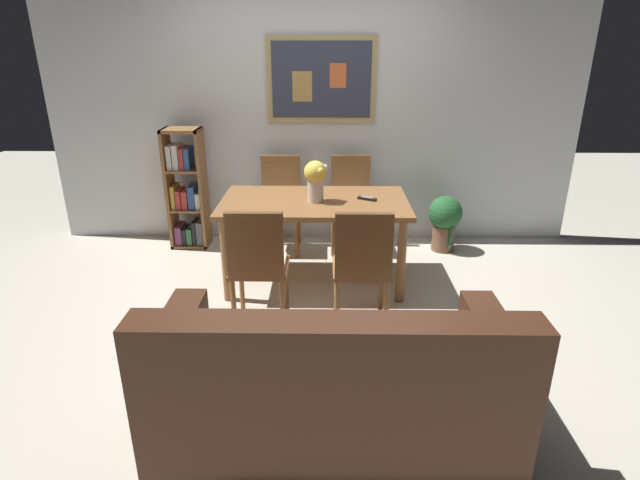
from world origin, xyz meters
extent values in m
plane|color=beige|center=(0.00, 0.00, 0.00)|extent=(12.00, 12.00, 0.00)
cube|color=silver|center=(0.00, 1.64, 1.30)|extent=(5.20, 0.10, 2.60)
cube|color=tan|center=(0.08, 1.57, 1.60)|extent=(1.04, 0.02, 0.79)
cube|color=#33384C|center=(0.08, 1.56, 1.60)|extent=(0.94, 0.01, 0.69)
cube|color=tan|center=(-0.10, 1.55, 1.54)|extent=(0.19, 0.00, 0.28)
cube|color=#D86633|center=(0.24, 1.55, 1.64)|extent=(0.16, 0.00, 0.22)
cube|color=brown|center=(0.04, 0.53, 0.71)|extent=(1.52, 0.87, 0.04)
cylinder|color=brown|center=(-0.64, 0.18, 0.34)|extent=(0.07, 0.07, 0.69)
cylinder|color=brown|center=(0.72, 0.18, 0.34)|extent=(0.07, 0.07, 0.69)
cylinder|color=brown|center=(-0.64, 0.89, 0.34)|extent=(0.07, 0.07, 0.69)
cylinder|color=brown|center=(0.72, 0.89, 0.34)|extent=(0.07, 0.07, 0.69)
cube|color=brown|center=(0.39, -0.16, 0.44)|extent=(0.40, 0.40, 0.03)
cube|color=beige|center=(0.39, -0.16, 0.47)|extent=(0.36, 0.36, 0.03)
cylinder|color=brown|center=(0.22, -0.33, 0.21)|extent=(0.04, 0.04, 0.42)
cylinder|color=brown|center=(0.56, -0.33, 0.21)|extent=(0.04, 0.04, 0.42)
cylinder|color=brown|center=(0.22, 0.01, 0.21)|extent=(0.04, 0.04, 0.42)
cylinder|color=brown|center=(0.56, 0.01, 0.21)|extent=(0.04, 0.04, 0.42)
cube|color=brown|center=(0.39, -0.34, 0.68)|extent=(0.38, 0.04, 0.46)
cube|color=brown|center=(0.39, -0.34, 0.88)|extent=(0.38, 0.05, 0.06)
cube|color=brown|center=(0.37, 1.24, 0.44)|extent=(0.40, 0.40, 0.03)
cube|color=beige|center=(0.37, 1.24, 0.47)|extent=(0.36, 0.36, 0.03)
cylinder|color=brown|center=(0.54, 1.41, 0.21)|extent=(0.04, 0.04, 0.42)
cylinder|color=brown|center=(0.20, 1.41, 0.21)|extent=(0.04, 0.04, 0.42)
cylinder|color=brown|center=(0.54, 1.07, 0.21)|extent=(0.04, 0.04, 0.42)
cylinder|color=brown|center=(0.20, 1.07, 0.21)|extent=(0.04, 0.04, 0.42)
cube|color=brown|center=(0.37, 1.42, 0.68)|extent=(0.38, 0.04, 0.46)
cube|color=brown|center=(0.37, 1.42, 0.88)|extent=(0.38, 0.05, 0.06)
cube|color=brown|center=(-0.33, -0.16, 0.44)|extent=(0.40, 0.40, 0.03)
cube|color=beige|center=(-0.33, -0.16, 0.47)|extent=(0.36, 0.36, 0.03)
cylinder|color=brown|center=(-0.50, -0.33, 0.21)|extent=(0.04, 0.04, 0.42)
cylinder|color=brown|center=(-0.16, -0.33, 0.21)|extent=(0.04, 0.04, 0.42)
cylinder|color=brown|center=(-0.50, 0.01, 0.21)|extent=(0.04, 0.04, 0.42)
cylinder|color=brown|center=(-0.16, 0.01, 0.21)|extent=(0.04, 0.04, 0.42)
cube|color=brown|center=(-0.33, -0.34, 0.68)|extent=(0.38, 0.04, 0.46)
cube|color=brown|center=(-0.33, -0.34, 0.88)|extent=(0.38, 0.05, 0.06)
cube|color=brown|center=(-0.31, 1.22, 0.44)|extent=(0.40, 0.40, 0.03)
cube|color=beige|center=(-0.31, 1.22, 0.47)|extent=(0.36, 0.36, 0.03)
cylinder|color=brown|center=(-0.14, 1.39, 0.21)|extent=(0.04, 0.04, 0.42)
cylinder|color=brown|center=(-0.48, 1.39, 0.21)|extent=(0.04, 0.04, 0.42)
cylinder|color=brown|center=(-0.14, 1.05, 0.21)|extent=(0.04, 0.04, 0.42)
cylinder|color=brown|center=(-0.48, 1.05, 0.21)|extent=(0.04, 0.04, 0.42)
cube|color=brown|center=(-0.31, 1.40, 0.68)|extent=(0.38, 0.04, 0.46)
cube|color=brown|center=(-0.31, 1.40, 0.88)|extent=(0.38, 0.05, 0.06)
cube|color=#472819|center=(0.18, -1.24, 0.20)|extent=(1.80, 0.84, 0.40)
cube|color=#472819|center=(0.18, -1.56, 0.62)|extent=(1.80, 0.20, 0.44)
cube|color=#472819|center=(-0.63, -1.24, 0.51)|extent=(0.18, 0.80, 0.22)
cube|color=#472819|center=(0.99, -1.24, 0.51)|extent=(0.18, 0.80, 0.22)
cube|color=maroon|center=(-0.27, -1.42, 0.56)|extent=(0.32, 0.16, 0.33)
cube|color=#334C72|center=(0.18, -1.42, 0.56)|extent=(0.32, 0.16, 0.33)
cube|color=brown|center=(-1.40, 1.34, 0.59)|extent=(0.03, 0.28, 1.17)
cube|color=brown|center=(-1.07, 1.34, 0.59)|extent=(0.03, 0.28, 1.17)
cube|color=brown|center=(-1.24, 1.34, 0.01)|extent=(0.36, 0.28, 0.03)
cube|color=brown|center=(-1.24, 1.34, 1.16)|extent=(0.36, 0.28, 0.03)
cube|color=brown|center=(-1.24, 1.34, 0.39)|extent=(0.30, 0.28, 0.02)
cube|color=brown|center=(-1.24, 1.34, 0.78)|extent=(0.30, 0.28, 0.02)
cube|color=#7F3F72|center=(-1.34, 1.34, 0.12)|extent=(0.06, 0.22, 0.19)
cube|color=black|center=(-1.28, 1.34, 0.11)|extent=(0.04, 0.22, 0.16)
cube|color=#337247|center=(-1.23, 1.34, 0.11)|extent=(0.05, 0.22, 0.17)
cube|color=black|center=(-1.18, 1.34, 0.15)|extent=(0.04, 0.22, 0.24)
cube|color=#595960|center=(-1.13, 1.34, 0.15)|extent=(0.06, 0.22, 0.24)
cube|color=gold|center=(-1.35, 1.34, 0.52)|extent=(0.04, 0.22, 0.23)
cube|color=#B2332D|center=(-1.30, 1.34, 0.50)|extent=(0.05, 0.22, 0.19)
cube|color=#B2332D|center=(-1.24, 1.34, 0.49)|extent=(0.06, 0.22, 0.18)
cube|color=#2D4C8C|center=(-1.18, 1.34, 0.52)|extent=(0.06, 0.22, 0.23)
cube|color=beige|center=(-1.11, 1.34, 0.48)|extent=(0.06, 0.22, 0.16)
cube|color=beige|center=(-1.35, 1.34, 0.91)|extent=(0.05, 0.22, 0.23)
cube|color=beige|center=(-1.29, 1.34, 0.91)|extent=(0.05, 0.22, 0.24)
cube|color=#B2332D|center=(-1.23, 1.34, 0.90)|extent=(0.04, 0.22, 0.21)
cube|color=#2D4C8C|center=(-1.18, 1.34, 0.90)|extent=(0.05, 0.22, 0.21)
cylinder|color=brown|center=(1.29, 1.25, 0.13)|extent=(0.22, 0.22, 0.26)
cylinder|color=#332319|center=(1.29, 1.25, 0.25)|extent=(0.19, 0.19, 0.02)
sphere|color=#235B2D|center=(1.29, 1.25, 0.39)|extent=(0.33, 0.33, 0.33)
cylinder|color=#235B2D|center=(1.33, 1.13, 0.18)|extent=(0.03, 0.03, 0.23)
cylinder|color=#235B2D|center=(1.39, 1.32, 0.19)|extent=(0.03, 0.03, 0.21)
cylinder|color=beige|center=(0.05, 0.50, 0.82)|extent=(0.13, 0.13, 0.18)
sphere|color=#EACC4C|center=(0.05, 0.50, 0.97)|extent=(0.18, 0.18, 0.18)
sphere|color=silver|center=(0.01, 0.56, 0.99)|extent=(0.06, 0.06, 0.06)
sphere|color=#EACC4C|center=(0.09, 0.44, 0.99)|extent=(0.06, 0.06, 0.06)
sphere|color=silver|center=(0.12, 0.52, 1.00)|extent=(0.06, 0.06, 0.06)
cube|color=black|center=(0.47, 0.55, 0.74)|extent=(0.16, 0.11, 0.02)
cube|color=gray|center=(0.47, 0.55, 0.75)|extent=(0.10, 0.08, 0.00)
camera|label=1|loc=(0.14, -3.40, 1.93)|focal=28.27mm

